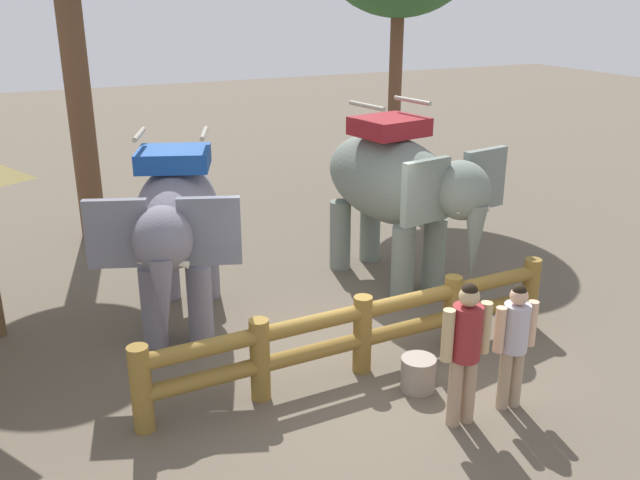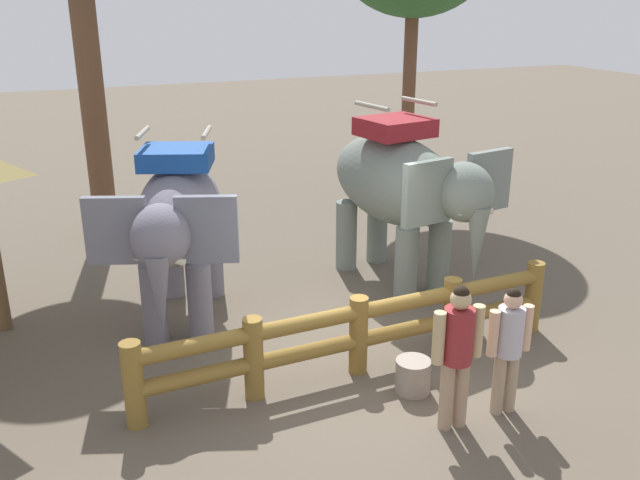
% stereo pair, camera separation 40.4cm
% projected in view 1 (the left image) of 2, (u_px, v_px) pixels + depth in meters
% --- Properties ---
extents(ground_plane, '(60.00, 60.00, 0.00)m').
position_uv_depth(ground_plane, '(352.00, 361.00, 9.25)').
color(ground_plane, brown).
extents(log_fence, '(5.90, 0.41, 1.05)m').
position_uv_depth(log_fence, '(362.00, 329.00, 8.83)').
color(log_fence, olive).
rests_on(log_fence, ground).
extents(elephant_near_left, '(2.41, 3.39, 2.85)m').
position_uv_depth(elephant_near_left, '(176.00, 223.00, 9.72)').
color(elephant_near_left, slate).
rests_on(elephant_near_left, ground).
extents(elephant_center, '(2.09, 3.59, 3.03)m').
position_uv_depth(elephant_center, '(397.00, 185.00, 11.18)').
color(elephant_center, slate).
rests_on(elephant_center, ground).
extents(tourist_woman_in_black, '(0.56, 0.33, 1.58)m').
position_uv_depth(tourist_woman_in_black, '(515.00, 338.00, 7.94)').
color(tourist_woman_in_black, tan).
rests_on(tourist_woman_in_black, ground).
extents(tourist_man_in_blue, '(0.61, 0.35, 1.73)m').
position_uv_depth(tourist_man_in_blue, '(465.00, 344.00, 7.61)').
color(tourist_man_in_blue, tan).
rests_on(tourist_man_in_blue, ground).
extents(feed_bucket, '(0.43, 0.43, 0.43)m').
position_uv_depth(feed_bucket, '(418.00, 374.00, 8.54)').
color(feed_bucket, gray).
rests_on(feed_bucket, ground).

